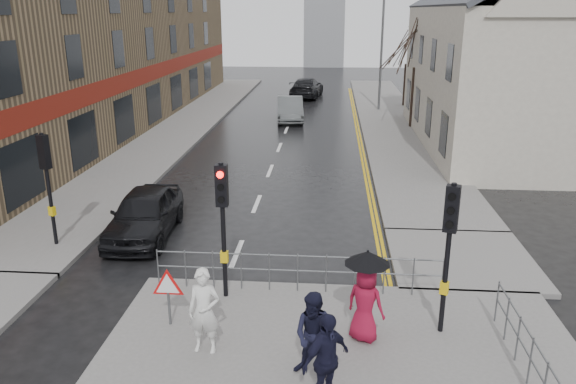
% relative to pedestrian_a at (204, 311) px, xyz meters
% --- Properties ---
extents(ground, '(120.00, 120.00, 0.00)m').
position_rel_pedestrian_a_xyz_m(ground, '(-0.22, 2.14, -1.06)').
color(ground, black).
rests_on(ground, ground).
extents(left_pavement, '(4.00, 44.00, 0.14)m').
position_rel_pedestrian_a_xyz_m(left_pavement, '(-6.72, 25.14, -0.99)').
color(left_pavement, '#605E5B').
rests_on(left_pavement, ground).
extents(right_pavement, '(4.00, 40.00, 0.14)m').
position_rel_pedestrian_a_xyz_m(right_pavement, '(6.28, 27.14, -0.99)').
color(right_pavement, '#605E5B').
rests_on(right_pavement, ground).
extents(pavement_bridge_right, '(4.00, 4.20, 0.14)m').
position_rel_pedestrian_a_xyz_m(pavement_bridge_right, '(6.28, 5.14, -0.99)').
color(pavement_bridge_right, '#605E5B').
rests_on(pavement_bridge_right, ground).
extents(building_left_terrace, '(8.00, 42.00, 10.00)m').
position_rel_pedestrian_a_xyz_m(building_left_terrace, '(-12.22, 24.14, 3.94)').
color(building_left_terrace, '#796346').
rests_on(building_left_terrace, ground).
extents(building_right_cream, '(9.00, 16.40, 10.10)m').
position_rel_pedestrian_a_xyz_m(building_right_cream, '(11.78, 20.14, 3.72)').
color(building_right_cream, beige).
rests_on(building_right_cream, ground).
extents(traffic_signal_near_left, '(0.28, 0.27, 3.40)m').
position_rel_pedestrian_a_xyz_m(traffic_signal_near_left, '(-0.02, 2.33, 1.40)').
color(traffic_signal_near_left, black).
rests_on(traffic_signal_near_left, near_pavement).
extents(traffic_signal_near_right, '(0.34, 0.33, 3.40)m').
position_rel_pedestrian_a_xyz_m(traffic_signal_near_right, '(4.98, 1.13, 1.40)').
color(traffic_signal_near_right, black).
rests_on(traffic_signal_near_right, near_pavement).
extents(traffic_signal_far_left, '(0.34, 0.33, 3.40)m').
position_rel_pedestrian_a_xyz_m(traffic_signal_far_left, '(-5.72, 5.14, 1.40)').
color(traffic_signal_far_left, black).
rests_on(traffic_signal_far_left, left_pavement).
extents(guard_railing_front, '(7.14, 0.04, 1.00)m').
position_rel_pedestrian_a_xyz_m(guard_railing_front, '(1.73, 2.74, -0.20)').
color(guard_railing_front, '#595B5E').
rests_on(guard_railing_front, near_pavement).
extents(guard_railing_side, '(0.04, 4.54, 1.00)m').
position_rel_pedestrian_a_xyz_m(guard_railing_side, '(6.28, -0.61, -0.21)').
color(guard_railing_side, '#595B5E').
rests_on(guard_railing_side, near_pavement).
extents(warning_sign, '(0.80, 0.07, 1.35)m').
position_rel_pedestrian_a_xyz_m(warning_sign, '(-1.02, 0.93, -0.01)').
color(warning_sign, '#595B5E').
rests_on(warning_sign, near_pavement).
extents(street_lamp, '(1.83, 0.25, 8.00)m').
position_rel_pedestrian_a_xyz_m(street_lamp, '(5.60, 30.14, 3.65)').
color(street_lamp, '#595B5E').
rests_on(street_lamp, right_pavement).
extents(tree_near, '(2.40, 2.40, 6.58)m').
position_rel_pedestrian_a_xyz_m(tree_near, '(7.28, 24.14, 4.08)').
color(tree_near, '#2D2019').
rests_on(tree_near, right_pavement).
extents(tree_far, '(2.40, 2.40, 5.64)m').
position_rel_pedestrian_a_xyz_m(tree_far, '(7.78, 32.14, 3.37)').
color(tree_far, '#2D2019').
rests_on(tree_far, right_pavement).
extents(pedestrian_a, '(0.69, 0.48, 1.83)m').
position_rel_pedestrian_a_xyz_m(pedestrian_a, '(0.00, 0.00, 0.00)').
color(pedestrian_a, silver).
rests_on(pedestrian_a, near_pavement).
extents(pedestrian_b, '(0.99, 0.85, 1.74)m').
position_rel_pedestrian_a_xyz_m(pedestrian_b, '(2.27, -0.65, -0.05)').
color(pedestrian_b, black).
rests_on(pedestrian_b, near_pavement).
extents(pedestrian_with_umbrella, '(0.99, 0.96, 2.04)m').
position_rel_pedestrian_a_xyz_m(pedestrian_with_umbrella, '(3.28, 0.68, 0.20)').
color(pedestrian_with_umbrella, maroon).
rests_on(pedestrian_with_umbrella, near_pavement).
extents(pedestrian_d, '(1.07, 1.06, 1.81)m').
position_rel_pedestrian_a_xyz_m(pedestrian_d, '(2.48, -1.48, -0.01)').
color(pedestrian_d, black).
rests_on(pedestrian_d, near_pavement).
extents(car_parked, '(1.94, 4.48, 1.50)m').
position_rel_pedestrian_a_xyz_m(car_parked, '(-3.33, 6.30, -0.30)').
color(car_parked, black).
rests_on(car_parked, ground).
extents(car_mid, '(2.05, 4.76, 1.52)m').
position_rel_pedestrian_a_xyz_m(car_mid, '(-0.22, 26.09, -0.29)').
color(car_mid, '#4C5051').
rests_on(car_mid, ground).
extents(car_far, '(2.80, 5.66, 1.58)m').
position_rel_pedestrian_a_xyz_m(car_far, '(0.36, 36.40, -0.27)').
color(car_far, black).
rests_on(car_far, ground).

